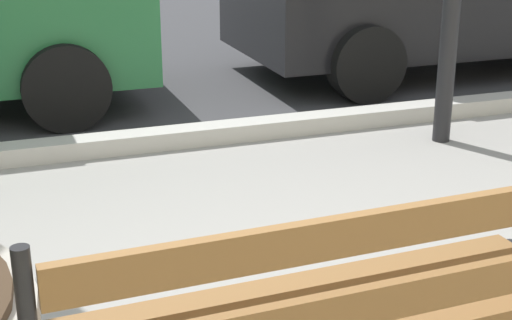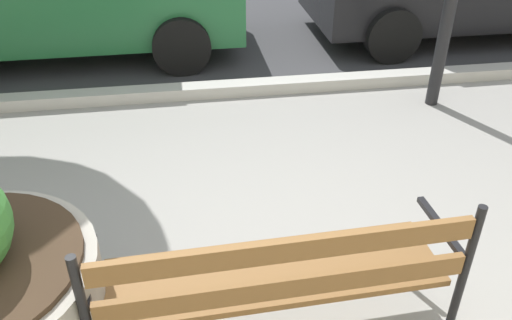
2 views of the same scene
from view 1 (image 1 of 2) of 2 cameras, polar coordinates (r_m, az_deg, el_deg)
name	(u,v)px [view 1 (image 1 of 2)]	position (r m, az deg, el deg)	size (l,w,h in m)	color
street_surface	(41,35)	(9.77, -15.45, 8.78)	(60.00, 9.00, 0.01)	#38383A
curb_stone	(102,145)	(5.31, -11.18, 1.10)	(60.00, 0.20, 0.12)	#B2AFA8
park_bench	(338,302)	(2.34, 6.03, -10.28)	(1.82, 0.59, 0.95)	brown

